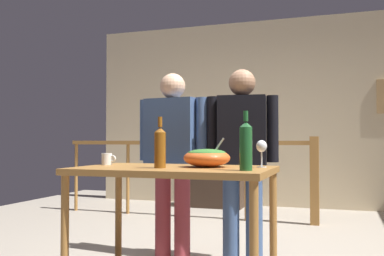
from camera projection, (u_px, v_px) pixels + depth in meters
name	position (u px, v px, depth m)	size (l,w,h in m)	color
back_wall	(286.00, 112.00, 6.40)	(5.89, 0.10, 2.73)	beige
stair_railing	(225.00, 166.00, 5.35)	(3.25, 0.10, 1.01)	#9E6B33
tv_console	(212.00, 191.00, 6.36)	(0.90, 0.40, 0.45)	#38281E
flat_screen_tv	(212.00, 161.00, 6.35)	(0.49, 0.12, 0.37)	black
serving_table	(174.00, 180.00, 2.84)	(1.25, 0.76, 0.79)	#9E6B33
salad_bowl	(207.00, 157.00, 2.85)	(0.30, 0.30, 0.19)	#DB5B23
wine_glass	(262.00, 148.00, 2.82)	(0.07, 0.07, 0.18)	silver
wine_bottle_green	(246.00, 145.00, 2.53)	(0.07, 0.07, 0.34)	#1E5628
wine_bottle_amber	(160.00, 147.00, 2.76)	(0.07, 0.07, 0.32)	brown
mug_white	(107.00, 159.00, 3.11)	(0.11, 0.07, 0.08)	white
person_standing_left	(173.00, 148.00, 3.62)	(0.62, 0.27, 1.52)	#9E3842
person_standing_right	(242.00, 150.00, 3.43)	(0.56, 0.26, 1.52)	#3D5684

